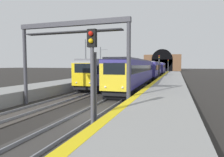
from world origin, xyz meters
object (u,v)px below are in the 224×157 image
object	(u,v)px
railway_signal_mid	(159,66)
overhead_signal_gantry	(72,42)
catenary_mast_near	(101,63)
catenary_mast_far	(86,60)
railway_signal_near	(92,75)
train_adjacent_platform	(135,69)
railway_signal_far	(168,65)
train_main_approaching	(153,69)

from	to	relation	value
railway_signal_mid	overhead_signal_gantry	world-z (taller)	overhead_signal_gantry
catenary_mast_near	catenary_mast_far	distance (m)	7.53
railway_signal_near	catenary_mast_near	xyz separation A→B (m)	(33.42, 12.87, 0.88)
railway_signal_mid	catenary_mast_near	xyz separation A→B (m)	(1.01, 12.87, 0.65)
train_adjacent_platform	railway_signal_far	xyz separation A→B (m)	(35.70, -6.30, 1.01)
railway_signal_near	catenary_mast_far	size ratio (longest dim) A/B	0.60
railway_signal_near	catenary_mast_near	bearing A→B (deg)	-158.94
railway_signal_near	railway_signal_far	distance (m)	74.63
railway_signal_mid	railway_signal_far	xyz separation A→B (m)	(42.22, 0.00, 0.22)
train_main_approaching	catenary_mast_near	size ratio (longest dim) A/B	8.25
train_main_approaching	overhead_signal_gantry	bearing A→B (deg)	-5.31
train_adjacent_platform	railway_signal_near	size ratio (longest dim) A/B	11.81
catenary_mast_far	railway_signal_mid	bearing A→B (deg)	-63.16
railway_signal_near	railway_signal_mid	distance (m)	32.41
railway_signal_mid	catenary_mast_near	size ratio (longest dim) A/B	0.72
train_main_approaching	train_adjacent_platform	bearing A→B (deg)	-110.09
railway_signal_mid	catenary_mast_near	distance (m)	12.92
railway_signal_mid	overhead_signal_gantry	distance (m)	27.38
railway_signal_near	railway_signal_mid	bearing A→B (deg)	-180.00
catenary_mast_near	catenary_mast_far	xyz separation A→B (m)	(-7.52, -0.00, 0.40)
railway_signal_mid	railway_signal_far	distance (m)	42.22
train_adjacent_platform	railway_signal_far	bearing A→B (deg)	168.65
railway_signal_near	catenary_mast_far	bearing A→B (deg)	-153.59
train_main_approaching	overhead_signal_gantry	xyz separation A→B (m)	(-32.01, 2.24, 2.69)
train_main_approaching	railway_signal_far	world-z (taller)	railway_signal_far
train_main_approaching	catenary_mast_far	bearing A→B (deg)	-45.13
train_adjacent_platform	railway_signal_far	distance (m)	36.27
train_main_approaching	overhead_signal_gantry	size ratio (longest dim) A/B	6.59
railway_signal_near	overhead_signal_gantry	world-z (taller)	overhead_signal_gantry
railway_signal_far	railway_signal_mid	bearing A→B (deg)	0.00
railway_signal_far	overhead_signal_gantry	size ratio (longest dim) A/B	0.60
railway_signal_near	catenary_mast_near	size ratio (longest dim) A/B	0.66
overhead_signal_gantry	catenary_mast_far	xyz separation A→B (m)	(20.50, 8.80, -0.86)
railway_signal_near	overhead_signal_gantry	distance (m)	7.08
train_main_approaching	catenary_mast_far	world-z (taller)	catenary_mast_far
train_adjacent_platform	railway_signal_mid	distance (m)	9.10
train_adjacent_platform	catenary_mast_near	world-z (taller)	catenary_mast_near
catenary_mast_far	overhead_signal_gantry	bearing A→B (deg)	-156.76
train_main_approaching	railway_signal_mid	xyz separation A→B (m)	(-5.00, -1.82, 0.78)
overhead_signal_gantry	train_main_approaching	bearing A→B (deg)	-4.00
railway_signal_mid	catenary_mast_far	distance (m)	14.45
catenary_mast_near	railway_signal_near	bearing A→B (deg)	-158.94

